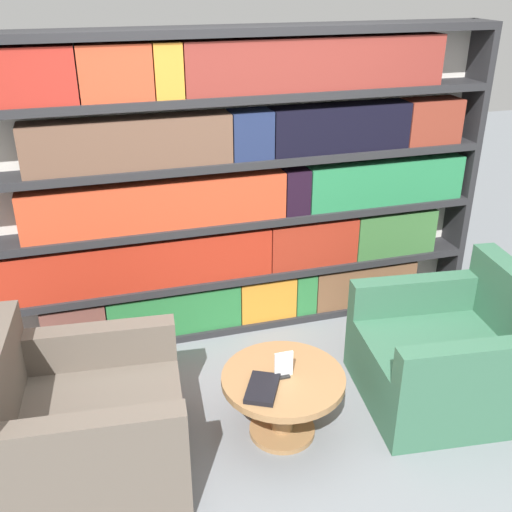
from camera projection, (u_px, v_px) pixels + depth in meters
name	position (u px, v px, depth m)	size (l,w,h in m)	color
ground_plane	(302.00, 452.00, 3.23)	(14.00, 14.00, 0.00)	slate
bookshelf	(237.00, 191.00, 3.98)	(3.51, 0.30, 2.05)	silver
armchair_left	(82.00, 426.00, 3.01)	(1.01, 0.94, 0.80)	brown
armchair_right	(451.00, 357.00, 3.54)	(1.03, 0.96, 0.80)	#336047
coffee_table	(283.00, 392.00, 3.25)	(0.67, 0.67, 0.39)	olive
table_sign	(284.00, 366.00, 3.18)	(0.10, 0.06, 0.15)	black
stray_book	(262.00, 388.00, 3.09)	(0.25, 0.29, 0.03)	black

